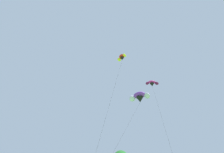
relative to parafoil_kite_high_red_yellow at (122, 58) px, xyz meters
The scene contains 3 objects.
parafoil_kite_high_red_yellow is the anchor object (origin of this frame).
parafoil_kite_mid_magenta 10.25m from the parafoil_kite_high_red_yellow, 71.42° to the left, with size 5.44×18.92×24.02m.
parafoil_kite_far_purple 7.59m from the parafoil_kite_high_red_yellow, 66.15° to the left, with size 5.68×12.56×18.31m.
Camera 1 is at (7.09, 6.60, 1.89)m, focal length 32.73 mm.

